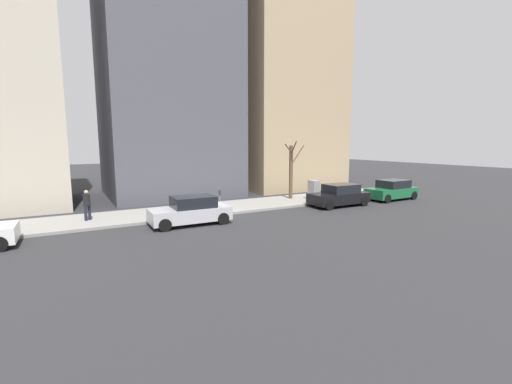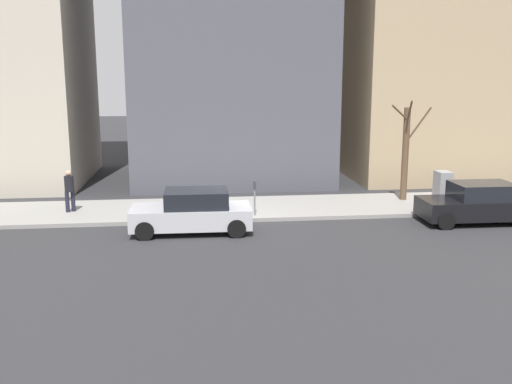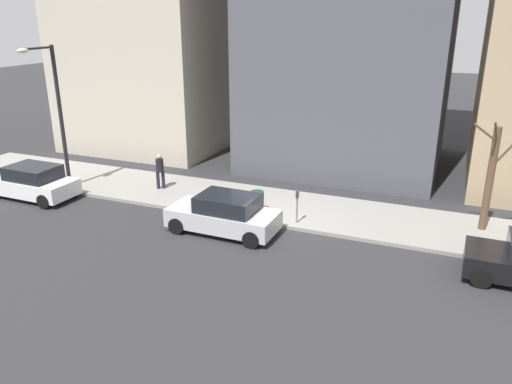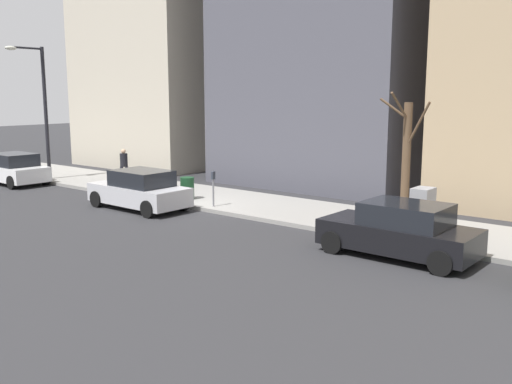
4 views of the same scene
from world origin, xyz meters
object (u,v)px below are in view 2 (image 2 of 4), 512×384
(utility_box, at_px, (442,189))
(trash_bin, at_px, (206,203))
(parking_meter, at_px, (255,194))
(parked_car_silver, at_px, (193,212))
(parked_car_black, at_px, (478,204))
(pedestrian_near_meter, at_px, (69,188))
(bare_tree, at_px, (406,151))

(utility_box, distance_m, trash_bin, 9.81)
(parking_meter, height_order, utility_box, utility_box)
(parked_car_silver, distance_m, utility_box, 10.60)
(parked_car_silver, height_order, trash_bin, parked_car_silver)
(parked_car_black, relative_size, trash_bin, 4.69)
(parked_car_black, xyz_separation_m, pedestrian_near_meter, (2.95, 15.46, 0.35))
(parked_car_silver, xyz_separation_m, bare_tree, (3.72, -9.15, 1.53))
(parked_car_silver, xyz_separation_m, pedestrian_near_meter, (3.07, 4.80, 0.35))
(parked_car_black, bearing_deg, bare_tree, 23.63)
(bare_tree, relative_size, pedestrian_near_meter, 2.61)
(trash_bin, bearing_deg, parked_car_black, -100.75)
(parked_car_silver, relative_size, parking_meter, 3.13)
(trash_bin, bearing_deg, utility_box, -87.66)
(parking_meter, height_order, trash_bin, parking_meter)
(bare_tree, bearing_deg, parked_car_silver, 112.13)
(parking_meter, xyz_separation_m, bare_tree, (2.13, -6.76, 1.28))
(bare_tree, distance_m, trash_bin, 8.95)
(parked_car_silver, distance_m, parking_meter, 2.88)
(utility_box, height_order, pedestrian_near_meter, pedestrian_near_meter)
(parked_car_silver, distance_m, bare_tree, 9.99)
(parking_meter, relative_size, utility_box, 0.94)
(parking_meter, xyz_separation_m, utility_box, (0.85, -7.93, -0.13))
(parking_meter, bearing_deg, trash_bin, 76.44)
(pedestrian_near_meter, bearing_deg, bare_tree, 148.07)
(trash_bin, height_order, pedestrian_near_meter, pedestrian_near_meter)
(trash_bin, bearing_deg, bare_tree, -79.00)
(utility_box, xyz_separation_m, pedestrian_near_meter, (0.62, 15.11, 0.24))
(utility_box, relative_size, bare_tree, 0.33)
(bare_tree, xyz_separation_m, pedestrian_near_meter, (-0.65, 13.94, -1.18))
(trash_bin, bearing_deg, pedestrian_near_meter, 79.09)
(parked_car_black, distance_m, utility_box, 2.35)
(parked_car_black, xyz_separation_m, utility_box, (2.33, 0.35, 0.11))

